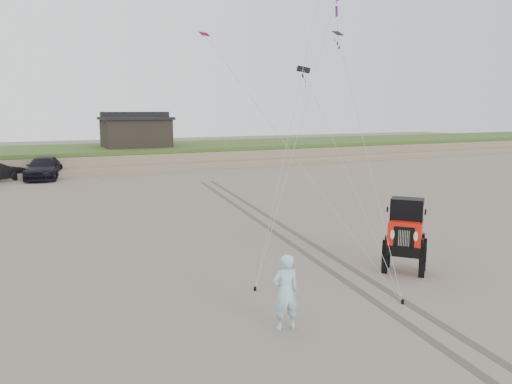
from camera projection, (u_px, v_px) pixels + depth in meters
ground at (340, 289)px, 14.87m from camera, size 160.00×160.00×0.00m
dune_ridge at (115, 156)px, 48.11m from camera, size 160.00×14.25×1.73m
cabin at (136, 131)px, 48.12m from camera, size 6.40×5.40×3.35m
truck_c at (44, 168)px, 38.53m from camera, size 3.35×6.00×1.64m
jeep at (405, 244)px, 16.28m from camera, size 5.39×5.24×1.96m
man at (286, 292)px, 12.07m from camera, size 0.73×0.51×1.89m
stake_main at (255, 289)px, 14.77m from camera, size 0.08×0.08×0.12m
stake_aux at (403, 302)px, 13.76m from camera, size 0.08×0.08×0.12m
tire_tracks at (275, 227)px, 22.84m from camera, size 5.22×29.74×0.01m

